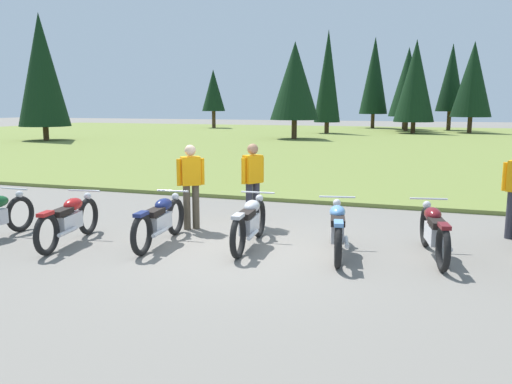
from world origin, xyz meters
The scene contains 10 objects.
ground_plane centered at (0.00, 0.00, 0.00)m, with size 140.00×140.00×0.00m, color slate.
grass_moorland centered at (0.00, 26.36, 0.05)m, with size 80.00×44.00×0.10m, color olive.
forest_treeline centered at (0.01, 36.16, 4.51)m, with size 43.79×27.90×8.99m.
motorcycle_red centered at (-3.07, -0.62, 0.44)m, with size 0.67×2.09×0.88m.
motorcycle_navy centered at (-1.53, -0.14, 0.44)m, with size 0.62×2.10×0.88m.
motorcycle_silver centered at (0.02, 0.21, 0.44)m, with size 0.62×2.10×0.88m.
motorcycle_sky_blue centered at (1.53, 0.22, 0.44)m, with size 0.70×2.08×0.88m.
motorcycle_maroon centered at (3.03, 0.54, 0.44)m, with size 0.69×2.08×0.88m.
rider_checking_bike centered at (-0.45, 1.73, 0.95)m, with size 0.38×0.48×1.67m.
rider_in_hivis_vest centered at (-1.51, 1.07, 0.95)m, with size 0.46×0.39×1.67m.
Camera 1 is at (2.90, -8.02, 2.45)m, focal length 36.37 mm.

